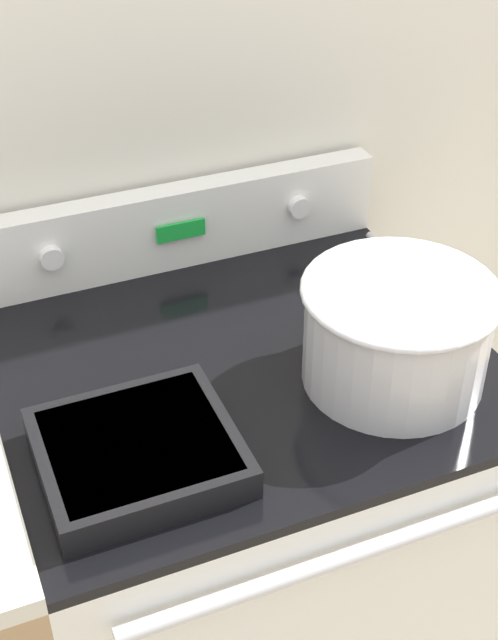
# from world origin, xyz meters

# --- Properties ---
(kitchen_wall) EXTENTS (8.00, 0.05, 2.50)m
(kitchen_wall) POSITION_xyz_m (0.00, 0.72, 1.25)
(kitchen_wall) COLOR silver
(kitchen_wall) RESTS_ON ground_plane
(stove_range) EXTENTS (0.77, 0.71, 0.95)m
(stove_range) POSITION_xyz_m (0.00, 0.34, 0.48)
(stove_range) COLOR white
(stove_range) RESTS_ON ground_plane
(control_panel) EXTENTS (0.77, 0.07, 0.15)m
(control_panel) POSITION_xyz_m (0.00, 0.66, 1.03)
(control_panel) COLOR white
(control_panel) RESTS_ON stove_range
(mixing_bowl) EXTENTS (0.29, 0.29, 0.17)m
(mixing_bowl) POSITION_xyz_m (0.20, 0.21, 1.04)
(mixing_bowl) COLOR silver
(mixing_bowl) RESTS_ON stove_range
(casserole_dish) EXTENTS (0.27, 0.24, 0.05)m
(casserole_dish) POSITION_xyz_m (-0.22, 0.18, 0.98)
(casserole_dish) COLOR black
(casserole_dish) RESTS_ON stove_range
(ladle) EXTENTS (0.07, 0.33, 0.07)m
(ladle) POSITION_xyz_m (0.37, 0.32, 0.98)
(ladle) COLOR #B7B7B7
(ladle) RESTS_ON stove_range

